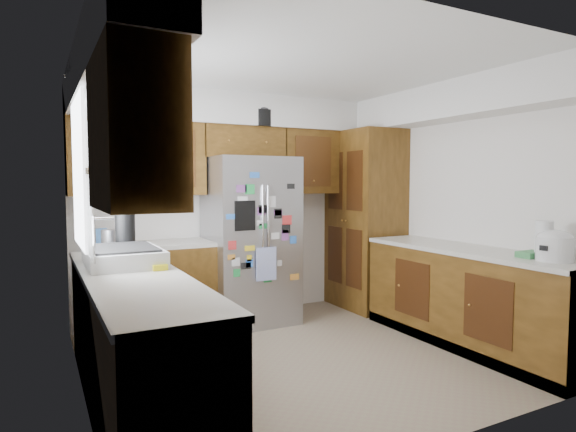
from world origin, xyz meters
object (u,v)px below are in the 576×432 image
object	(u,v)px
rice_cooker	(555,245)
paper_towel	(544,240)
pantry	(365,220)
fridge	(250,240)

from	to	relation	value
rice_cooker	paper_towel	world-z (taller)	paper_towel
pantry	paper_towel	world-z (taller)	pantry
fridge	paper_towel	world-z (taller)	fridge
pantry	rice_cooker	xyz separation A→B (m)	(-0.00, -2.43, -0.03)
rice_cooker	paper_towel	distance (m)	0.13
rice_cooker	paper_towel	bearing A→B (deg)	71.11
rice_cooker	fridge	bearing A→B (deg)	121.08
fridge	rice_cooker	bearing A→B (deg)	-58.92
fridge	paper_towel	size ratio (longest dim) A/B	5.93
pantry	fridge	distance (m)	1.51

